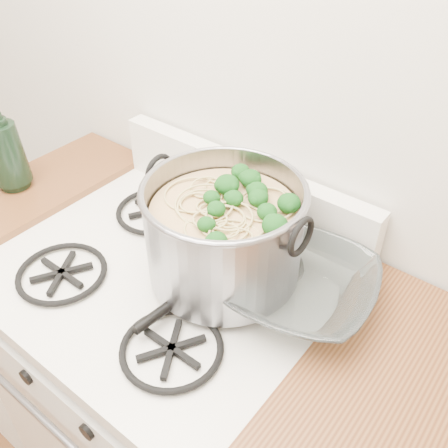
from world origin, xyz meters
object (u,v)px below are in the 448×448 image
(bottle, at_px, (4,144))
(gas_range, at_px, (174,390))
(stock_pot, at_px, (224,234))
(spatula, at_px, (224,265))
(glass_bowl, at_px, (297,293))

(bottle, bearing_deg, gas_range, -2.95)
(stock_pot, bearing_deg, spatula, 113.72)
(glass_bowl, bearing_deg, bottle, -172.24)
(stock_pot, xyz_separation_m, glass_bowl, (0.17, 0.03, -0.09))
(gas_range, height_order, spatula, spatula)
(gas_range, bearing_deg, stock_pot, 33.10)
(gas_range, height_order, glass_bowl, glass_bowl)
(glass_bowl, bearing_deg, spatula, -172.44)
(gas_range, height_order, stock_pot, stock_pot)
(spatula, bearing_deg, glass_bowl, 12.67)
(gas_range, distance_m, stock_pot, 0.61)
(stock_pot, distance_m, bottle, 0.68)
(gas_range, xyz_separation_m, spatula, (0.12, 0.08, 0.50))
(bottle, bearing_deg, spatula, 3.95)
(stock_pot, height_order, bottle, bottle)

